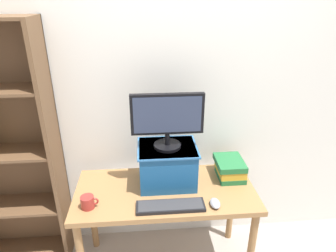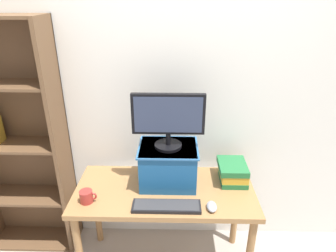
% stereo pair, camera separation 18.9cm
% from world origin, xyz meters
% --- Properties ---
extents(back_wall, '(7.00, 0.08, 2.60)m').
position_xyz_m(back_wall, '(0.00, 0.40, 1.30)').
color(back_wall, silver).
rests_on(back_wall, ground_plane).
extents(desk, '(1.23, 0.58, 0.70)m').
position_xyz_m(desk, '(0.00, 0.00, 0.61)').
color(desk, '#9E7042').
rests_on(desk, ground_plane).
extents(bookshelf_unit, '(0.72, 0.28, 1.81)m').
position_xyz_m(bookshelf_unit, '(-1.13, 0.25, 0.92)').
color(bookshelf_unit, brown).
rests_on(bookshelf_unit, ground_plane).
extents(riser_box, '(0.40, 0.33, 0.28)m').
position_xyz_m(riser_box, '(0.02, 0.09, 0.85)').
color(riser_box, '#195189').
rests_on(riser_box, desk).
extents(computer_monitor, '(0.47, 0.18, 0.38)m').
position_xyz_m(computer_monitor, '(0.02, 0.09, 1.20)').
color(computer_monitor, black).
rests_on(computer_monitor, riser_box).
extents(keyboard, '(0.43, 0.12, 0.02)m').
position_xyz_m(keyboard, '(0.02, -0.20, 0.72)').
color(keyboard, black).
rests_on(keyboard, desk).
extents(computer_mouse, '(0.06, 0.10, 0.04)m').
position_xyz_m(computer_mouse, '(0.30, -0.20, 0.72)').
color(computer_mouse, '#99999E').
rests_on(computer_mouse, desk).
extents(book_stack, '(0.20, 0.24, 0.14)m').
position_xyz_m(book_stack, '(0.48, 0.11, 0.78)').
color(book_stack, '#236B38').
rests_on(book_stack, desk).
extents(coffee_mug, '(0.11, 0.08, 0.08)m').
position_xyz_m(coffee_mug, '(-0.49, -0.15, 0.75)').
color(coffee_mug, '#9E2D28').
rests_on(coffee_mug, desk).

